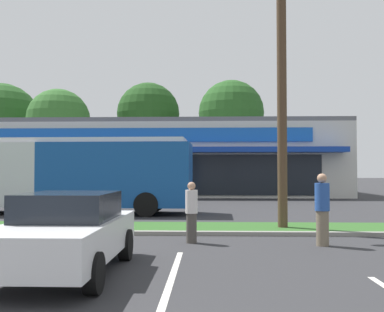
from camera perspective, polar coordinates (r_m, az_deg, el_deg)
name	(u,v)px	position (r m, az deg, el deg)	size (l,w,h in m)	color
grass_median	(148,228)	(14.25, -5.65, -9.18)	(56.00, 2.20, 0.12)	#2D5B23
curb_lip	(143,233)	(13.05, -6.37, -9.84)	(56.00, 0.24, 0.12)	gray
parking_stripe_2	(172,278)	(7.94, -2.63, -15.43)	(0.12, 4.80, 0.01)	silver
storefront_building	(150,160)	(37.16, -5.42, -0.50)	(29.77, 15.00, 5.58)	beige
tree_far_left	(1,121)	(52.23, -23.36, 4.11)	(8.25, 8.25, 11.36)	#473323
tree_left	(58,120)	(44.85, -16.84, 4.41)	(6.08, 6.08, 9.81)	#473323
tree_mid_left	(148,114)	(46.54, -5.65, 5.40)	(6.50, 6.50, 11.07)	#473323
tree_mid	(231,113)	(43.42, 5.09, 5.53)	(6.37, 6.37, 10.70)	#473323
utility_pole	(277,36)	(14.63, 10.95, 14.96)	(3.03, 2.40, 11.49)	#4C3826
city_bus	(59,173)	(20.19, -16.74, -2.12)	(11.64, 2.92, 3.25)	#144793
car_0	(130,190)	(24.75, -7.95, -4.43)	(4.41, 1.87, 1.49)	#515459
car_1	(66,232)	(8.44, -15.91, -9.42)	(1.93, 4.16, 1.45)	silver
pedestrian_near_bench	(191,212)	(11.52, -0.07, -7.25)	(0.32, 0.32, 1.57)	#47423D
pedestrian_mid	(322,209)	(11.53, 16.45, -6.62)	(0.36, 0.36, 1.79)	#726651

